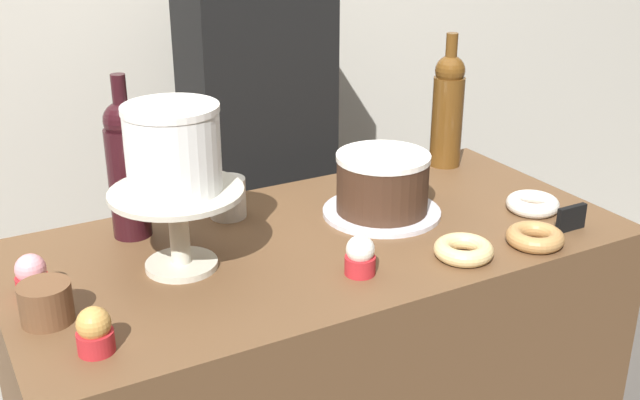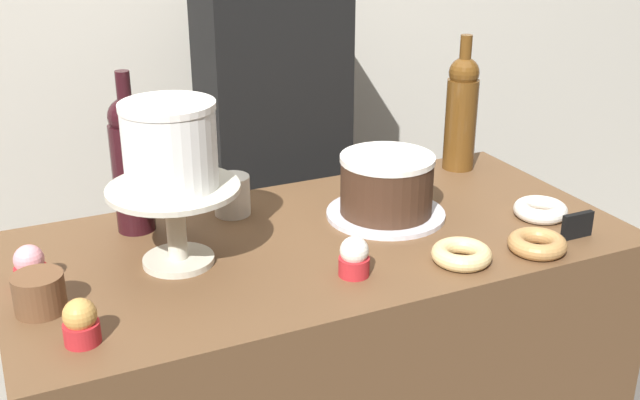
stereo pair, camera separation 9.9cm
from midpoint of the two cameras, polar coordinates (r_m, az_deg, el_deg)
cake_stand_pedestal at (r=1.42m, az=-8.61°, el=-0.84°), size 0.24×0.24×0.15m
white_layer_cake at (r=1.37m, az=-8.91°, el=3.98°), size 0.17×0.17×0.15m
silver_serving_platter at (r=1.65m, az=6.54°, el=-1.03°), size 0.25×0.25×0.01m
chocolate_round_cake at (r=1.62m, az=6.64°, el=1.14°), size 0.20×0.20×0.12m
wine_bottle_amber at (r=1.91m, az=11.78°, el=6.38°), size 0.08×0.08×0.33m
wine_bottle_dark_red at (r=1.56m, az=-11.93°, el=2.71°), size 0.08×0.08×0.33m
cupcake_vanilla at (r=1.39m, az=4.56°, el=-4.24°), size 0.06×0.06×0.07m
cupcake_strawberry at (r=1.43m, az=-18.61°, el=-4.65°), size 0.06×0.06×0.07m
cupcake_caramel at (r=1.24m, az=-14.90°, el=-8.71°), size 0.06×0.06×0.07m
donut_glazed at (r=1.47m, az=12.22°, el=-3.93°), size 0.11×0.11×0.03m
donut_sugar at (r=1.71m, az=17.44°, el=-0.72°), size 0.11×0.11×0.03m
donut_maple at (r=1.55m, az=17.38°, el=-3.10°), size 0.11×0.11×0.03m
cookie_stack at (r=1.34m, az=-17.87°, el=-6.54°), size 0.08×0.08×0.07m
price_sign_chalkboard at (r=1.63m, az=19.97°, el=-1.79°), size 0.07×0.01×0.05m
coffee_cup_ceramic at (r=1.64m, az=-4.74°, el=0.33°), size 0.08×0.08×0.08m
barista_figure at (r=2.10m, az=-2.00°, el=1.16°), size 0.36×0.22×1.60m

